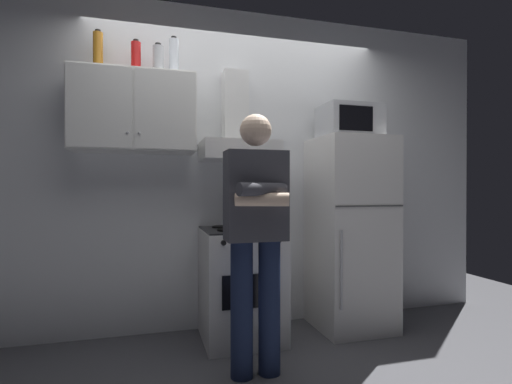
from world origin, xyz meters
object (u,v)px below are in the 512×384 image
object	(u,v)px
bottle_vodka_clear	(174,58)
microwave	(349,122)
upper_cabinet	(134,112)
bottle_soda_red	(136,58)
range_hood	(238,136)
bottle_liquor_amber	(98,51)
stove_oven	(241,283)
bottle_canister_steel	(158,60)
person_standing	(256,232)
refrigerator	(350,233)
cooking_pot	(262,220)

from	to	relation	value
bottle_vodka_clear	microwave	bearing A→B (deg)	-5.28
upper_cabinet	bottle_soda_red	xyz separation A→B (m)	(0.01, 0.03, 0.42)
range_hood	bottle_liquor_amber	size ratio (longest dim) A/B	2.46
stove_oven	bottle_vodka_clear	xyz separation A→B (m)	(-0.50, 0.15, 1.77)
stove_oven	bottle_canister_steel	xyz separation A→B (m)	(-0.62, 0.11, 1.73)
bottle_vodka_clear	bottle_soda_red	world-z (taller)	bottle_vodka_clear
bottle_liquor_amber	bottle_vodka_clear	world-z (taller)	bottle_vodka_clear
person_standing	refrigerator	bearing A→B (deg)	31.23
refrigerator	bottle_soda_red	bearing A→B (deg)	175.03
bottle_vodka_clear	bottle_soda_red	size ratio (longest dim) A/B	1.21
stove_oven	upper_cabinet	bearing A→B (deg)	171.10
stove_oven	bottle_soda_red	distance (m)	1.91
upper_cabinet	bottle_soda_red	world-z (taller)	bottle_soda_red
range_hood	refrigerator	size ratio (longest dim) A/B	0.47
upper_cabinet	bottle_liquor_amber	world-z (taller)	bottle_liquor_amber
stove_oven	refrigerator	size ratio (longest dim) A/B	0.55
upper_cabinet	bottle_liquor_amber	bearing A→B (deg)	172.59
stove_oven	bottle_liquor_amber	bearing A→B (deg)	171.46
range_hood	cooking_pot	world-z (taller)	range_hood
bottle_canister_steel	upper_cabinet	bearing A→B (deg)	175.13
person_standing	bottle_canister_steel	xyz separation A→B (m)	(-0.57, 0.72, 1.26)
person_standing	microwave	bearing A→B (deg)	32.00
range_hood	cooking_pot	bearing A→B (deg)	-62.12
upper_cabinet	refrigerator	world-z (taller)	upper_cabinet
upper_cabinet	cooking_pot	distance (m)	1.26
person_standing	cooking_pot	world-z (taller)	person_standing
stove_oven	bottle_liquor_amber	size ratio (longest dim) A/B	2.86
refrigerator	range_hood	bearing A→B (deg)	172.45
person_standing	bottle_liquor_amber	bearing A→B (deg)	142.80
microwave	bottle_soda_red	xyz separation A→B (m)	(-1.74, 0.13, 0.43)
upper_cabinet	bottle_liquor_amber	size ratio (longest dim) A/B	2.95
upper_cabinet	person_standing	xyz separation A→B (m)	(0.75, -0.73, -0.85)
range_hood	microwave	xyz separation A→B (m)	(0.95, -0.11, 0.14)
stove_oven	range_hood	size ratio (longest dim) A/B	1.17
range_hood	bottle_soda_red	bearing A→B (deg)	178.18
stove_oven	bottle_soda_red	size ratio (longest dim) A/B	3.40
bottle_soda_red	upper_cabinet	bearing A→B (deg)	-116.94
range_hood	bottle_liquor_amber	bearing A→B (deg)	178.26
bottle_liquor_amber	person_standing	bearing A→B (deg)	-37.20
refrigerator	cooking_pot	distance (m)	0.84
microwave	bottle_vodka_clear	distance (m)	1.53
person_standing	bottle_liquor_amber	distance (m)	1.81
range_hood	stove_oven	bearing A→B (deg)	-90.00
range_hood	bottle_liquor_amber	xyz separation A→B (m)	(-1.06, 0.03, 0.60)
range_hood	bottle_soda_red	xyz separation A→B (m)	(-0.79, 0.03, 0.57)
stove_oven	cooking_pot	xyz separation A→B (m)	(0.13, -0.12, 0.50)
upper_cabinet	stove_oven	distance (m)	1.55
upper_cabinet	stove_oven	bearing A→B (deg)	-8.90
range_hood	refrigerator	xyz separation A→B (m)	(0.95, -0.13, -0.80)
bottle_liquor_amber	bottle_soda_red	world-z (taller)	bottle_liquor_amber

